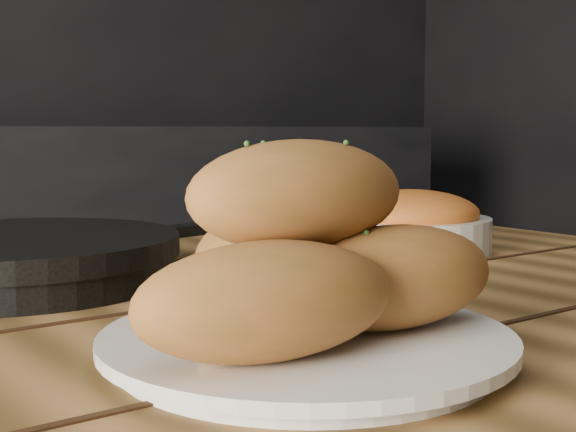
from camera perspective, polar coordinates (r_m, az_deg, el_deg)
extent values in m
cube|color=olive|center=(0.58, -5.46, -10.48)|extent=(1.36, 0.96, 0.04)
cylinder|color=white|center=(0.51, 1.36, -9.56)|extent=(0.24, 0.24, 0.01)
cylinder|color=white|center=(0.51, 1.36, -8.70)|extent=(0.26, 0.26, 0.01)
ellipsoid|color=#A15B2C|center=(0.44, -1.47, -6.05)|extent=(0.17, 0.10, 0.07)
ellipsoid|color=#A15B2C|center=(0.52, 7.52, -4.32)|extent=(0.16, 0.09, 0.07)
ellipsoid|color=#A15B2C|center=(0.54, -2.67, -3.74)|extent=(0.11, 0.16, 0.07)
ellipsoid|color=#A15B2C|center=(0.49, 0.82, 1.54)|extent=(0.15, 0.08, 0.07)
cylinder|color=black|center=(0.81, -18.80, -3.44)|extent=(0.30, 0.30, 0.03)
cylinder|color=black|center=(0.80, -18.85, -2.03)|extent=(0.31, 0.31, 0.02)
cube|color=black|center=(0.92, -6.41, -0.91)|extent=(0.14, 0.04, 0.01)
cylinder|color=white|center=(0.97, 8.78, -1.25)|extent=(0.19, 0.19, 0.04)
ellipsoid|color=#C68023|center=(0.97, 8.81, 0.21)|extent=(0.16, 0.16, 0.06)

